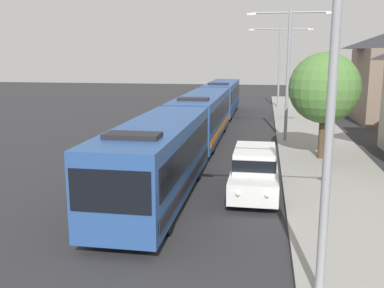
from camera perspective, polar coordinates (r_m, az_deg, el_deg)
bus_lead at (r=16.89m, az=-4.49°, el=-1.77°), size 2.58×10.70×3.21m
bus_second_in_line at (r=28.61m, az=1.37°, el=3.78°), size 2.58×12.42×3.21m
bus_middle at (r=41.67m, az=3.98°, el=6.21°), size 2.58×11.69×3.21m
white_suv at (r=17.82m, az=8.21°, el=-3.32°), size 1.86×5.06×1.90m
streetlamp_near at (r=9.65m, az=17.90°, el=7.18°), size 5.81×0.28×7.76m
streetlamp_mid at (r=28.35m, az=12.53°, el=10.41°), size 5.29×0.28×8.19m
streetlamp_far at (r=47.13m, az=11.42°, el=10.98°), size 6.53×0.28×8.27m
roadside_tree at (r=23.83m, az=16.98°, el=7.02°), size 3.69×3.69×5.60m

